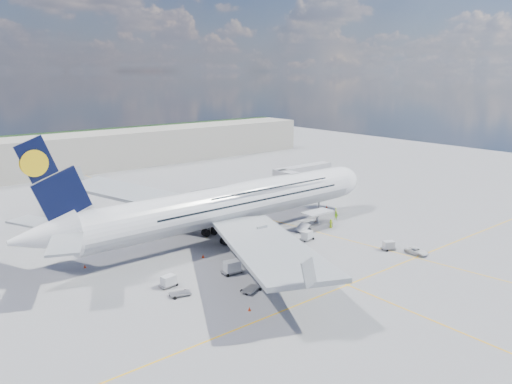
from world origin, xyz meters
TOP-DOWN VIEW (x-y plane):
  - ground at (0.00, 0.00)m, footprint 300.00×300.00m
  - taxi_line_main at (0.00, 0.00)m, footprint 0.25×220.00m
  - taxi_line_cross at (0.00, -20.00)m, footprint 120.00×0.25m
  - taxi_line_diag at (14.00, 10.00)m, footprint 14.16×99.06m
  - airliner at (0.26, 10.00)m, footprint 77.26×79.15m
  - jet_bridge at (29.81, 20.94)m, footprint 18.80×12.10m
  - cargo_loader at (16.82, 2.89)m, footprint 8.53×3.20m
  - terminal at (0.00, 95.00)m, footprint 180.00×16.00m
  - tree_line at (40.00, 140.00)m, footprint 160.00×6.00m
  - dolly_row_a at (-21.61, -3.13)m, footprint 2.99×1.85m
  - dolly_row_b at (-11.05, -5.15)m, footprint 3.65×2.36m
  - dolly_row_c at (-12.93, -12.39)m, footprint 3.58×2.78m
  - dolly_back at (-21.87, -6.97)m, footprint 3.39×2.42m
  - dolly_nose_far at (17.85, -14.49)m, footprint 2.96×2.42m
  - dolly_nose_near at (10.04, -1.20)m, footprint 3.21×2.27m
  - baggage_tug at (-0.13, 1.94)m, footprint 2.66×1.86m
  - catering_truck_inner at (-14.84, 24.63)m, footprint 7.48×4.01m
  - catering_truck_outer at (-20.49, 37.75)m, footprint 8.01×4.02m
  - service_van at (19.81, -19.10)m, footprint 2.02×4.30m
  - crew_nose at (27.69, 7.20)m, footprint 0.72×0.70m
  - crew_loader at (24.52, 4.25)m, footprint 1.19×1.22m
  - crew_wing at (-10.40, -11.94)m, footprint 0.50×1.10m
  - crew_van at (19.48, 1.24)m, footprint 0.93×1.08m
  - crew_tug at (0.26, -17.35)m, footprint 1.16×0.72m
  - cone_nose at (30.57, 12.65)m, footprint 0.50×0.50m
  - cone_wing_left_inner at (-5.79, 19.14)m, footprint 0.40×0.40m
  - cone_wing_left_outer at (-13.01, 33.50)m, footprint 0.41×0.41m
  - cone_wing_right_inner at (-10.83, 3.72)m, footprint 0.50×0.50m
  - cone_wing_right_outer at (-16.95, -17.07)m, footprint 0.45×0.45m
  - cone_tail at (-28.66, 12.36)m, footprint 0.44×0.44m

SIDE VIEW (x-z plane):
  - ground at x=0.00m, z-range 0.00..0.00m
  - taxi_line_main at x=0.00m, z-range 0.00..0.01m
  - taxi_line_cross at x=0.00m, z-range 0.00..0.01m
  - taxi_line_diag at x=14.00m, z-range 0.00..0.01m
  - cone_wing_left_inner at x=-5.79m, z-range -0.01..0.50m
  - cone_wing_left_outer at x=-13.01m, z-range -0.01..0.51m
  - cone_tail at x=-28.66m, z-range -0.01..0.55m
  - cone_wing_right_outer at x=-16.95m, z-range -0.01..0.56m
  - cone_nose at x=30.57m, z-range -0.01..0.62m
  - cone_wing_right_inner at x=-10.83m, z-range -0.01..0.63m
  - dolly_back at x=-21.87m, z-range 0.12..0.57m
  - dolly_row_c at x=-12.93m, z-range 0.13..0.59m
  - service_van at x=19.81m, z-range 0.00..1.19m
  - baggage_tug at x=-0.13m, z-range -0.09..1.43m
  - crew_nose at x=27.69m, z-range 0.00..1.67m
  - crew_tug at x=0.26m, z-range 0.00..1.73m
  - dolly_nose_far at x=17.85m, z-range 0.06..1.72m
  - crew_wing at x=-10.40m, z-range 0.00..1.84m
  - crew_van at x=19.48m, z-range 0.00..1.88m
  - dolly_row_a at x=-21.61m, z-range 0.07..1.86m
  - dolly_nose_near at x=10.04m, z-range 0.07..1.90m
  - crew_loader at x=24.52m, z-range 0.00..1.98m
  - dolly_row_b at x=-11.05m, z-range 0.08..2.23m
  - cargo_loader at x=16.82m, z-range -0.59..3.09m
  - catering_truck_inner at x=-14.84m, z-range -0.12..4.11m
  - catering_truck_outer at x=-20.49m, z-range -0.16..4.41m
  - tree_line at x=40.00m, z-range 0.00..8.00m
  - terminal at x=0.00m, z-range 0.00..12.00m
  - jet_bridge at x=29.81m, z-range 2.60..11.10m
  - airliner at x=0.26m, z-range -4.98..18.72m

